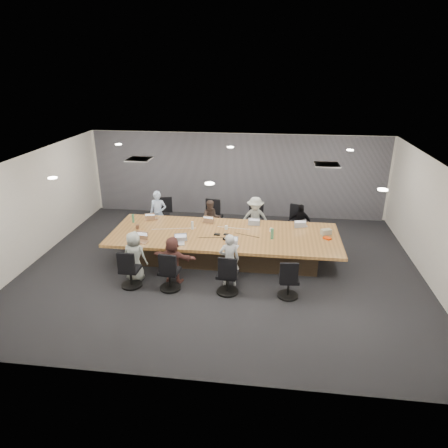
# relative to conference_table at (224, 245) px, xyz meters

# --- Properties ---
(floor) EXTENTS (10.00, 8.00, 0.00)m
(floor) POSITION_rel_conference_table_xyz_m (0.00, -0.50, -0.40)
(floor) COLOR black
(floor) RESTS_ON ground
(ceiling) EXTENTS (10.00, 8.00, 0.00)m
(ceiling) POSITION_rel_conference_table_xyz_m (0.00, -0.50, 2.40)
(ceiling) COLOR white
(ceiling) RESTS_ON wall_back
(wall_back) EXTENTS (10.00, 0.00, 2.80)m
(wall_back) POSITION_rel_conference_table_xyz_m (0.00, 3.50, 1.00)
(wall_back) COLOR beige
(wall_back) RESTS_ON ground
(wall_front) EXTENTS (10.00, 0.00, 2.80)m
(wall_front) POSITION_rel_conference_table_xyz_m (0.00, -4.50, 1.00)
(wall_front) COLOR beige
(wall_front) RESTS_ON ground
(wall_left) EXTENTS (0.00, 8.00, 2.80)m
(wall_left) POSITION_rel_conference_table_xyz_m (-5.00, -0.50, 1.00)
(wall_left) COLOR beige
(wall_left) RESTS_ON ground
(wall_right) EXTENTS (0.00, 8.00, 2.80)m
(wall_right) POSITION_rel_conference_table_xyz_m (5.00, -0.50, 1.00)
(wall_right) COLOR beige
(wall_right) RESTS_ON ground
(curtain) EXTENTS (9.80, 0.04, 2.80)m
(curtain) POSITION_rel_conference_table_xyz_m (0.00, 3.42, 1.00)
(curtain) COLOR slate
(curtain) RESTS_ON ground
(conference_table) EXTENTS (6.00, 2.20, 0.74)m
(conference_table) POSITION_rel_conference_table_xyz_m (0.00, 0.00, 0.00)
(conference_table) COLOR #3D2E1F
(conference_table) RESTS_ON ground
(chair_0) EXTENTS (0.70, 0.70, 0.86)m
(chair_0) POSITION_rel_conference_table_xyz_m (-2.19, 1.70, 0.03)
(chair_0) COLOR black
(chair_0) RESTS_ON ground
(chair_1) EXTENTS (0.67, 0.67, 0.86)m
(chair_1) POSITION_rel_conference_table_xyz_m (-0.56, 1.70, 0.03)
(chair_1) COLOR black
(chair_1) RESTS_ON ground
(chair_2) EXTENTS (0.55, 0.55, 0.81)m
(chair_2) POSITION_rel_conference_table_xyz_m (0.74, 1.70, 0.00)
(chair_2) COLOR black
(chair_2) RESTS_ON ground
(chair_3) EXTENTS (0.65, 0.65, 0.75)m
(chair_3) POSITION_rel_conference_table_xyz_m (2.03, 1.70, -0.02)
(chair_3) COLOR black
(chair_3) RESTS_ON ground
(chair_4) EXTENTS (0.52, 0.52, 0.75)m
(chair_4) POSITION_rel_conference_table_xyz_m (-2.00, -1.70, -0.03)
(chair_4) COLOR black
(chair_4) RESTS_ON ground
(chair_5) EXTENTS (0.58, 0.58, 0.77)m
(chair_5) POSITION_rel_conference_table_xyz_m (-1.06, -1.70, -0.01)
(chair_5) COLOR black
(chair_5) RESTS_ON ground
(chair_6) EXTENTS (0.58, 0.58, 0.78)m
(chair_6) POSITION_rel_conference_table_xyz_m (0.28, -1.70, -0.01)
(chair_6) COLOR black
(chair_6) RESTS_ON ground
(chair_7) EXTENTS (0.54, 0.54, 0.74)m
(chair_7) POSITION_rel_conference_table_xyz_m (1.66, -1.70, -0.03)
(chair_7) COLOR black
(chair_7) RESTS_ON ground
(person_0) EXTENTS (0.52, 0.35, 1.39)m
(person_0) POSITION_rel_conference_table_xyz_m (-2.19, 1.35, 0.29)
(person_0) COLOR #A6BEE4
(person_0) RESTS_ON ground
(laptop_0) EXTENTS (0.33, 0.26, 0.02)m
(laptop_0) POSITION_rel_conference_table_xyz_m (-2.19, 0.80, 0.35)
(laptop_0) COLOR #8C6647
(laptop_0) RESTS_ON conference_table
(person_1) EXTENTS (0.67, 0.57, 1.18)m
(person_1) POSITION_rel_conference_table_xyz_m (-0.56, 1.35, 0.19)
(person_1) COLOR #43342D
(person_1) RESTS_ON ground
(laptop_1) EXTENTS (0.35, 0.27, 0.02)m
(laptop_1) POSITION_rel_conference_table_xyz_m (-0.56, 0.80, 0.35)
(laptop_1) COLOR #8C6647
(laptop_1) RESTS_ON conference_table
(person_2) EXTENTS (0.89, 0.54, 1.34)m
(person_2) POSITION_rel_conference_table_xyz_m (0.74, 1.35, 0.27)
(person_2) COLOR #9AA09A
(person_2) RESTS_ON ground
(laptop_2) EXTENTS (0.33, 0.23, 0.02)m
(laptop_2) POSITION_rel_conference_table_xyz_m (0.74, 0.80, 0.35)
(laptop_2) COLOR #B2B2B7
(laptop_2) RESTS_ON conference_table
(person_3) EXTENTS (0.73, 0.40, 1.17)m
(person_3) POSITION_rel_conference_table_xyz_m (2.03, 1.35, 0.19)
(person_3) COLOR black
(person_3) RESTS_ON ground
(laptop_3) EXTENTS (0.37, 0.29, 0.02)m
(laptop_3) POSITION_rel_conference_table_xyz_m (2.03, 0.80, 0.35)
(laptop_3) COLOR #B2B2B7
(laptop_3) RESTS_ON conference_table
(person_4) EXTENTS (0.66, 0.48, 1.24)m
(person_4) POSITION_rel_conference_table_xyz_m (-2.00, -1.35, 0.22)
(person_4) COLOR #A0A89F
(person_4) RESTS_ON ground
(laptop_4) EXTENTS (0.35, 0.27, 0.02)m
(laptop_4) POSITION_rel_conference_table_xyz_m (-2.00, -0.80, 0.35)
(laptop_4) COLOR #8C6647
(laptop_4) RESTS_ON conference_table
(person_5) EXTENTS (1.12, 0.51, 1.17)m
(person_5) POSITION_rel_conference_table_xyz_m (-1.06, -1.35, 0.18)
(person_5) COLOR brown
(person_5) RESTS_ON ground
(laptop_5) EXTENTS (0.36, 0.28, 0.02)m
(laptop_5) POSITION_rel_conference_table_xyz_m (-1.06, -0.80, 0.35)
(laptop_5) COLOR #B2B2B7
(laptop_5) RESTS_ON conference_table
(person_6) EXTENTS (0.52, 0.39, 1.31)m
(person_6) POSITION_rel_conference_table_xyz_m (0.28, -1.35, 0.26)
(person_6) COLOR #B3B3B3
(person_6) RESTS_ON ground
(laptop_6) EXTENTS (0.34, 0.25, 0.02)m
(laptop_6) POSITION_rel_conference_table_xyz_m (0.28, -0.80, 0.35)
(laptop_6) COLOR #B2B2B7
(laptop_6) RESTS_ON conference_table
(bottle_green_left) EXTENTS (0.09, 0.09, 0.24)m
(bottle_green_left) POSITION_rel_conference_table_xyz_m (-2.65, 0.46, 0.46)
(bottle_green_left) COLOR #43885E
(bottle_green_left) RESTS_ON conference_table
(bottle_green_right) EXTENTS (0.09, 0.09, 0.28)m
(bottle_green_right) POSITION_rel_conference_table_xyz_m (1.25, -0.19, 0.48)
(bottle_green_right) COLOR #43885E
(bottle_green_right) RESTS_ON conference_table
(bottle_clear) EXTENTS (0.08, 0.08, 0.22)m
(bottle_clear) POSITION_rel_conference_table_xyz_m (-0.90, 0.19, 0.45)
(bottle_clear) COLOR silver
(bottle_clear) RESTS_ON conference_table
(cup_white_far) EXTENTS (0.09, 0.09, 0.10)m
(cup_white_far) POSITION_rel_conference_table_xyz_m (0.01, 0.30, 0.39)
(cup_white_far) COLOR white
(cup_white_far) RESTS_ON conference_table
(cup_white_near) EXTENTS (0.08, 0.08, 0.09)m
(cup_white_near) POSITION_rel_conference_table_xyz_m (1.21, 0.30, 0.38)
(cup_white_near) COLOR white
(cup_white_near) RESTS_ON conference_table
(mug_brown) EXTENTS (0.10, 0.10, 0.11)m
(mug_brown) POSITION_rel_conference_table_xyz_m (-2.38, 0.03, 0.40)
(mug_brown) COLOR brown
(mug_brown) RESTS_ON conference_table
(mic_left) EXTENTS (0.17, 0.12, 0.03)m
(mic_left) POSITION_rel_conference_table_xyz_m (-0.18, -0.12, 0.35)
(mic_left) COLOR black
(mic_left) RESTS_ON conference_table
(mic_right) EXTENTS (0.15, 0.11, 0.03)m
(mic_right) POSITION_rel_conference_table_xyz_m (0.06, -0.08, 0.35)
(mic_right) COLOR black
(mic_right) RESTS_ON conference_table
(stapler) EXTENTS (0.17, 0.06, 0.06)m
(stapler) POSITION_rel_conference_table_xyz_m (0.09, -0.42, 0.37)
(stapler) COLOR black
(stapler) RESTS_ON conference_table
(canvas_bag) EXTENTS (0.30, 0.24, 0.14)m
(canvas_bag) POSITION_rel_conference_table_xyz_m (2.65, 0.28, 0.41)
(canvas_bag) COLOR #9E987E
(canvas_bag) RESTS_ON conference_table
(snack_packet) EXTENTS (0.22, 0.22, 0.04)m
(snack_packet) POSITION_rel_conference_table_xyz_m (2.65, -0.02, 0.36)
(snack_packet) COLOR #EF3A05
(snack_packet) RESTS_ON conference_table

